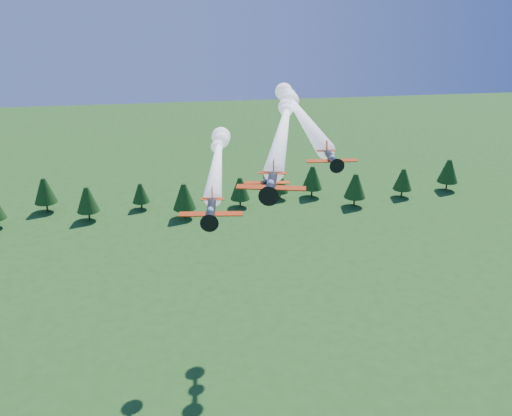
{
  "coord_description": "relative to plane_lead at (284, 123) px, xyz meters",
  "views": [
    {
      "loc": [
        -12.92,
        -70.38,
        72.23
      ],
      "look_at": [
        -2.18,
        0.0,
        43.93
      ],
      "focal_mm": 40.0,
      "sensor_mm": 36.0,
      "label": 1
    }
  ],
  "objects": [
    {
      "name": "plane_lead",
      "position": [
        0.0,
        0.0,
        0.0
      ],
      "size": [
        18.17,
        54.49,
        3.7
      ],
      "rotation": [
        0.0,
        0.0,
        -0.25
      ],
      "color": "black",
      "rests_on": "ground"
    },
    {
      "name": "plane_left",
      "position": [
        -10.85,
        3.77,
        -6.41
      ],
      "size": [
        11.01,
        45.05,
        3.7
      ],
      "rotation": [
        0.0,
        0.0,
        -0.12
      ],
      "color": "black",
      "rests_on": "ground"
    },
    {
      "name": "plane_right",
      "position": [
        4.52,
        10.16,
        -0.09
      ],
      "size": [
        8.94,
        55.08,
        3.7
      ],
      "rotation": [
        0.0,
        0.0,
        -0.07
      ],
      "color": "black",
      "rests_on": "ground"
    },
    {
      "name": "plane_slot",
      "position": [
        -5.51,
        -14.99,
        -4.62
      ],
      "size": [
        6.58,
        7.16,
        2.3
      ],
      "rotation": [
        0.0,
        0.0,
        -0.13
      ],
      "color": "black",
      "rests_on": "ground"
    },
    {
      "name": "treeline",
      "position": [
        -2.25,
        90.82,
        -43.49
      ],
      "size": [
        177.52,
        20.44,
        11.79
      ],
      "color": "#382314",
      "rests_on": "ground"
    }
  ]
}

